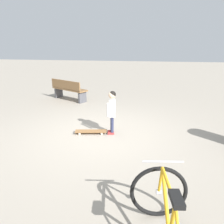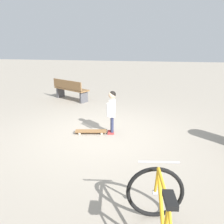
{
  "view_description": "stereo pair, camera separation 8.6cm",
  "coord_description": "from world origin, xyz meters",
  "px_view_note": "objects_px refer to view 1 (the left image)",
  "views": [
    {
      "loc": [
        1.26,
        -4.73,
        2.09
      ],
      "look_at": [
        0.32,
        0.12,
        0.55
      ],
      "focal_mm": 34.7,
      "sensor_mm": 36.0,
      "label": 1
    },
    {
      "loc": [
        1.35,
        -4.71,
        2.09
      ],
      "look_at": [
        0.32,
        0.12,
        0.55
      ],
      "focal_mm": 34.7,
      "sensor_mm": 36.0,
      "label": 2
    }
  ],
  "objects_px": {
    "bicycle_near": "(168,223)",
    "street_bench": "(69,90)",
    "skateboard": "(91,131)",
    "child_person": "(112,108)"
  },
  "relations": [
    {
      "from": "child_person",
      "to": "skateboard",
      "type": "xyz_separation_m",
      "value": [
        -0.5,
        -0.12,
        -0.6
      ]
    },
    {
      "from": "bicycle_near",
      "to": "street_bench",
      "type": "height_order",
      "value": "bicycle_near"
    },
    {
      "from": "skateboard",
      "to": "street_bench",
      "type": "xyz_separation_m",
      "value": [
        -1.79,
        3.09,
        0.36
      ]
    },
    {
      "from": "child_person",
      "to": "street_bench",
      "type": "bearing_deg",
      "value": 127.69
    },
    {
      "from": "bicycle_near",
      "to": "street_bench",
      "type": "xyz_separation_m",
      "value": [
        -3.46,
        6.01,
        0.04
      ]
    },
    {
      "from": "skateboard",
      "to": "bicycle_near",
      "type": "relative_size",
      "value": 0.67
    },
    {
      "from": "child_person",
      "to": "skateboard",
      "type": "distance_m",
      "value": 0.79
    },
    {
      "from": "bicycle_near",
      "to": "street_bench",
      "type": "bearing_deg",
      "value": 119.91
    },
    {
      "from": "child_person",
      "to": "street_bench",
      "type": "height_order",
      "value": "child_person"
    },
    {
      "from": "skateboard",
      "to": "street_bench",
      "type": "distance_m",
      "value": 3.59
    }
  ]
}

